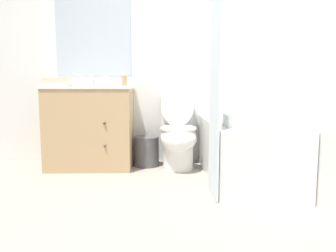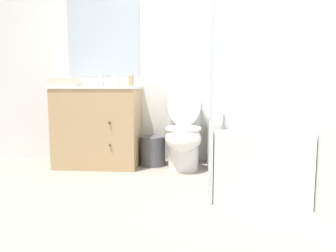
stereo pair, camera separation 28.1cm
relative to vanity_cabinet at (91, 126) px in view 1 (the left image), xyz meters
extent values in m
plane|color=gray|center=(0.71, -1.39, -0.44)|extent=(14.00, 14.00, 0.00)
cube|color=silver|center=(0.71, 0.30, 0.81)|extent=(8.00, 0.05, 2.50)
cube|color=#B2BCC6|center=(0.00, 0.27, 1.01)|extent=(0.82, 0.01, 0.93)
cube|color=silver|center=(1.88, -0.56, 0.81)|extent=(0.05, 2.66, 2.50)
cube|color=tan|center=(0.00, 0.00, -0.02)|extent=(0.86, 0.54, 0.83)
cube|color=white|center=(0.00, 0.00, 0.41)|extent=(0.88, 0.56, 0.03)
cylinder|color=white|center=(0.00, 0.00, 0.37)|extent=(0.31, 0.31, 0.10)
sphere|color=#382D23|center=(0.19, -0.28, 0.06)|extent=(0.02, 0.02, 0.02)
sphere|color=#382D23|center=(0.19, -0.28, -0.16)|extent=(0.02, 0.02, 0.02)
cylinder|color=silver|center=(0.00, 0.20, 0.44)|extent=(0.04, 0.04, 0.04)
cylinder|color=silver|center=(0.00, 0.15, 0.50)|extent=(0.02, 0.11, 0.09)
cylinder|color=silver|center=(-0.06, 0.20, 0.44)|extent=(0.03, 0.03, 0.04)
cylinder|color=silver|center=(0.05, 0.20, 0.44)|extent=(0.03, 0.03, 0.04)
cylinder|color=white|center=(0.92, -0.11, -0.32)|extent=(0.31, 0.31, 0.24)
ellipsoid|color=white|center=(0.92, -0.17, -0.11)|extent=(0.37, 0.47, 0.28)
torus|color=white|center=(0.92, -0.17, -0.01)|extent=(0.37, 0.37, 0.04)
cube|color=white|center=(0.92, 0.16, 0.15)|extent=(0.35, 0.18, 0.31)
ellipsoid|color=white|center=(0.92, 0.05, 0.21)|extent=(0.35, 0.14, 0.44)
cube|color=white|center=(1.51, -0.47, -0.17)|extent=(0.68, 1.47, 0.54)
cube|color=#A8ADAE|center=(1.51, -0.47, 0.09)|extent=(0.56, 1.35, 0.01)
cube|color=silver|center=(1.16, -0.90, 0.56)|extent=(0.02, 0.44, 1.99)
cylinder|color=#4C4C51|center=(0.58, 0.04, -0.28)|extent=(0.27, 0.27, 0.32)
cube|color=beige|center=(0.18, -0.02, 0.46)|extent=(0.11, 0.13, 0.07)
ellipsoid|color=white|center=(0.18, -0.02, 0.51)|extent=(0.05, 0.04, 0.03)
cylinder|color=tan|center=(0.36, 0.03, 0.47)|extent=(0.06, 0.06, 0.10)
cylinder|color=silver|center=(0.36, 0.03, 0.54)|extent=(0.03, 0.03, 0.03)
cube|color=beige|center=(-0.28, -0.16, 0.46)|extent=(0.25, 0.17, 0.07)
cube|color=white|center=(1.44, -0.83, 0.14)|extent=(0.35, 0.26, 0.09)
camera|label=1|loc=(0.75, -3.43, 0.42)|focal=35.00mm
camera|label=2|loc=(1.03, -3.43, 0.42)|focal=35.00mm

